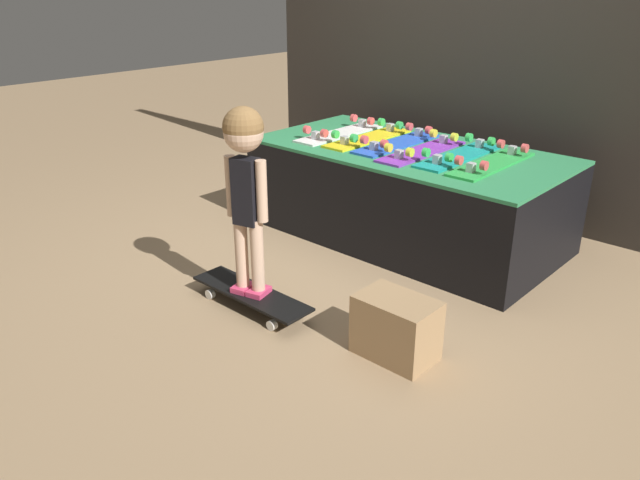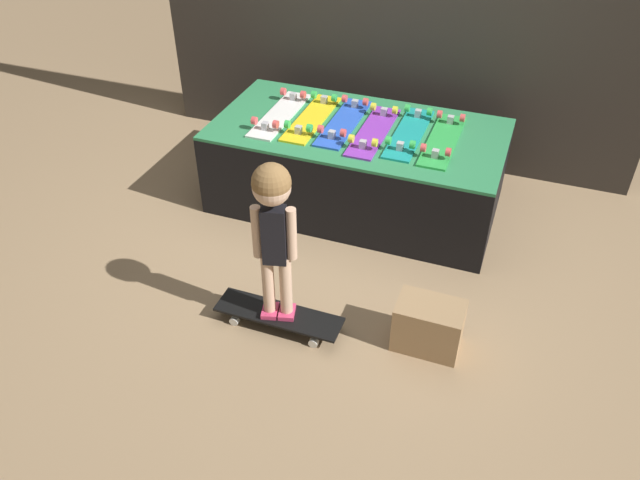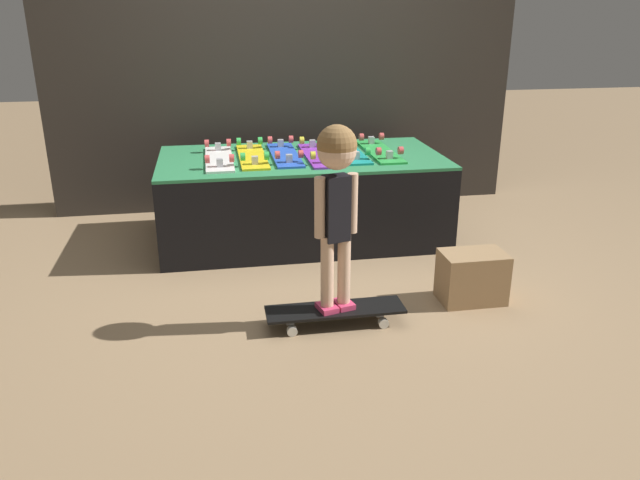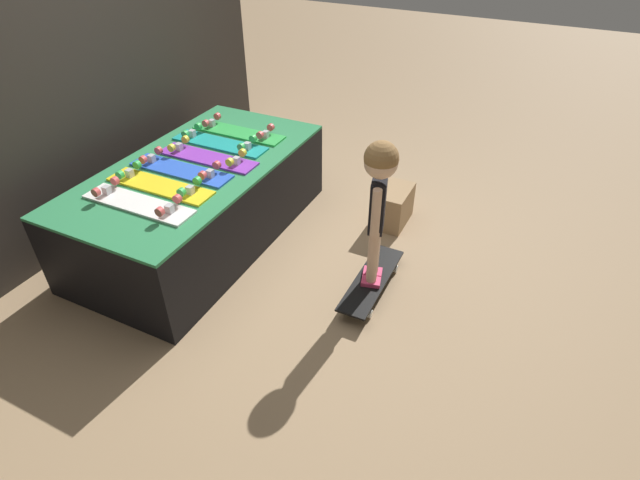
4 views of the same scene
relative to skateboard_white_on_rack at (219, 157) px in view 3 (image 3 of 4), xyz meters
name	(u,v)px [view 3 (image 3 of 4)]	position (x,y,z in m)	size (l,w,h in m)	color
ground_plane	(316,268)	(0.56, -0.57, -0.60)	(16.00, 16.00, 0.00)	#9E7F5B
back_wall	(285,35)	(0.56, 0.83, 0.73)	(3.66, 0.10, 2.68)	#332D28
display_rack	(302,197)	(0.56, 0.02, -0.31)	(1.92, 0.99, 0.59)	black
skateboard_white_on_rack	(219,157)	(0.00, 0.00, 0.00)	(0.18, 0.73, 0.09)	white
skateboard_yellow_on_rack	(252,155)	(0.22, 0.03, 0.00)	(0.18, 0.73, 0.09)	yellow
skateboard_blue_on_rack	(285,154)	(0.45, 0.04, 0.00)	(0.18, 0.73, 0.09)	blue
skateboard_purple_on_rack	(318,154)	(0.67, -0.01, 0.00)	(0.18, 0.73, 0.09)	purple
skateboard_teal_on_rack	(348,151)	(0.89, 0.04, 0.00)	(0.18, 0.73, 0.09)	teal
skateboard_green_on_rack	(380,150)	(1.11, 0.03, 0.00)	(0.18, 0.73, 0.09)	green
skateboard_on_floor	(335,311)	(0.53, -1.31, -0.53)	(0.72, 0.19, 0.09)	black
child	(336,184)	(0.53, -1.31, 0.15)	(0.22, 0.19, 0.95)	#E03D6B
storage_box	(472,277)	(1.34, -1.16, -0.46)	(0.35, 0.23, 0.28)	#A37F56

